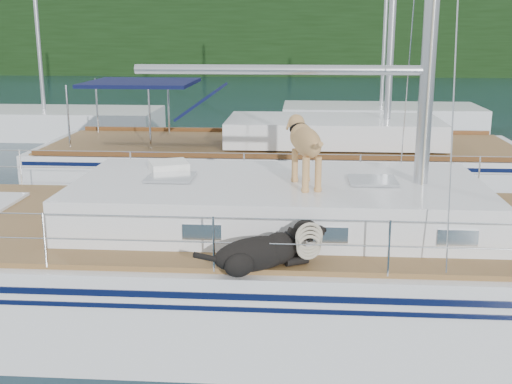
{
  "coord_description": "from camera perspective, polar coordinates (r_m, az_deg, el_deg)",
  "views": [
    {
      "loc": [
        1.1,
        -8.01,
        3.7
      ],
      "look_at": [
        0.5,
        0.2,
        1.6
      ],
      "focal_mm": 45.0,
      "sensor_mm": 36.0,
      "label": 1
    }
  ],
  "objects": [
    {
      "name": "main_sailboat",
      "position": [
        8.61,
        -2.79,
        -6.27
      ],
      "size": [
        12.0,
        4.08,
        14.01
      ],
      "color": "white",
      "rests_on": "ground"
    },
    {
      "name": "shore_bank",
      "position": [
        54.31,
        3.04,
        11.01
      ],
      "size": [
        92.0,
        1.0,
        1.2
      ],
      "primitive_type": "cube",
      "color": "#595147",
      "rests_on": "ground"
    },
    {
      "name": "neighbor_sailboat",
      "position": [
        14.92,
        2.6,
        2.4
      ],
      "size": [
        11.0,
        3.5,
        13.3
      ],
      "color": "white",
      "rests_on": "ground"
    },
    {
      "name": "bg_boat_center",
      "position": [
        24.4,
        11.02,
        6.39
      ],
      "size": [
        7.2,
        3.0,
        11.65
      ],
      "color": "white",
      "rests_on": "ground"
    },
    {
      "name": "bg_boat_west",
      "position": [
        24.03,
        -18.23,
        5.81
      ],
      "size": [
        8.0,
        3.0,
        11.65
      ],
      "color": "white",
      "rests_on": "ground"
    },
    {
      "name": "tree_line",
      "position": [
        53.02,
        3.05,
        13.52
      ],
      "size": [
        90.0,
        3.0,
        6.0
      ],
      "primitive_type": "cube",
      "color": "black",
      "rests_on": "ground"
    },
    {
      "name": "ground",
      "position": [
        8.89,
        -3.36,
        -10.31
      ],
      "size": [
        120.0,
        120.0,
        0.0
      ],
      "primitive_type": "plane",
      "color": "black",
      "rests_on": "ground"
    }
  ]
}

